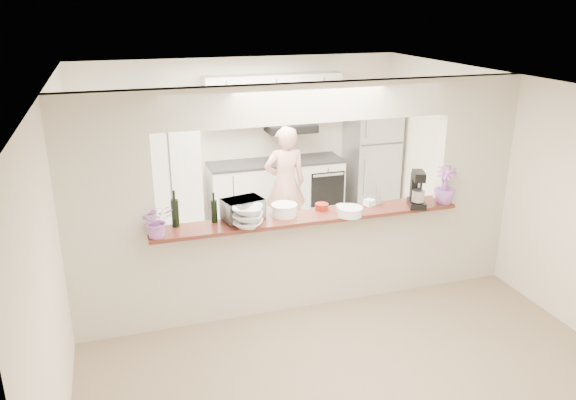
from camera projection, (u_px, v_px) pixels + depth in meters
name	position (u px, v px, depth m)	size (l,w,h in m)	color
floor	(306.00, 303.00, 6.44)	(6.00, 6.00, 0.00)	tan
tile_overlay	(269.00, 249.00, 7.84)	(5.00, 2.90, 0.01)	beige
partition	(307.00, 179.00, 5.95)	(5.00, 0.15, 2.50)	beige
bar_counter	(307.00, 257.00, 6.25)	(3.40, 0.38, 1.09)	beige
kitchen_cabinets	(235.00, 162.00, 8.52)	(3.15, 0.62, 2.25)	silver
refrigerator	(371.00, 159.00, 9.13)	(0.75, 0.70, 1.70)	#AEAEB3
flower_left	(157.00, 221.00, 5.43)	(0.31, 0.27, 0.34)	pink
wine_bottle_a	(175.00, 213.00, 5.69)	(0.08, 0.08, 0.39)	black
wine_bottle_b	(214.00, 211.00, 5.82)	(0.06, 0.06, 0.32)	black
toaster_oven	(243.00, 209.00, 5.89)	(0.41, 0.28, 0.23)	#A6A6AB
serving_bowls	(248.00, 217.00, 5.69)	(0.30, 0.30, 0.22)	white
plate_stack_a	(284.00, 210.00, 6.02)	(0.28, 0.28, 0.13)	white
plate_stack_b	(350.00, 211.00, 6.02)	(0.27, 0.27, 0.10)	white
red_bowl	(322.00, 207.00, 6.20)	(0.15, 0.15, 0.07)	maroon
tan_bowl	(342.00, 208.00, 6.16)	(0.15, 0.15, 0.07)	#CCB990
utensil_caddy	(372.00, 197.00, 6.33)	(0.27, 0.22, 0.22)	silver
stand_mixer	(417.00, 191.00, 6.26)	(0.26, 0.32, 0.41)	black
flower_right	(445.00, 185.00, 6.34)	(0.24, 0.24, 0.43)	#D572CF
person	(285.00, 184.00, 7.94)	(0.60, 0.40, 1.66)	#D89C8C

